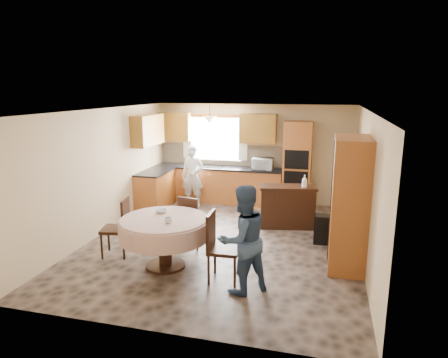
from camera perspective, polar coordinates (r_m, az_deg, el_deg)
floor at (r=7.75m, az=-0.07°, el=-9.01°), size 5.00×6.00×0.01m
ceiling at (r=7.20m, az=-0.08°, el=9.79°), size 5.00×6.00×0.01m
wall_back at (r=10.25m, az=4.16°, el=3.64°), size 5.00×0.02×2.50m
wall_front at (r=4.65m, az=-9.52°, el=-7.90°), size 5.00×0.02×2.50m
wall_left at (r=8.35m, az=-16.92°, el=1.00°), size 0.02×6.00×2.50m
wall_right at (r=7.18m, az=19.61°, el=-1.06°), size 0.02×6.00×2.50m
window at (r=10.41m, az=-1.27°, el=5.75°), size 1.40×0.03×1.10m
curtain_left at (r=10.58m, az=-5.28°, el=6.09°), size 0.22×0.02×1.15m
curtain_right at (r=10.18m, az=2.73°, el=5.86°), size 0.22×0.02×1.15m
base_cab_back at (r=10.31m, az=-0.86°, el=-0.87°), size 3.30×0.60×0.88m
counter_back at (r=10.21m, az=-0.87°, el=1.64°), size 3.30×0.64×0.04m
base_cab_left at (r=9.94m, az=-9.78°, el=-1.58°), size 0.60×1.20×0.88m
counter_left at (r=9.84m, az=-9.88°, el=1.01°), size 0.64×1.20×0.04m
backsplash at (r=10.44m, az=-0.45°, el=3.45°), size 3.30×0.02×0.55m
wall_cab_left at (r=10.57m, az=-7.03°, el=7.46°), size 0.85×0.33×0.72m
wall_cab_right at (r=9.98m, az=4.90°, el=7.20°), size 0.90×0.33×0.72m
wall_cab_side at (r=9.74m, az=-10.84°, el=6.88°), size 0.33×1.20×0.72m
oven_tower at (r=9.84m, az=10.41°, el=1.95°), size 0.66×0.62×2.12m
oven_upper at (r=9.50m, az=10.32°, el=2.73°), size 0.56×0.01×0.45m
oven_lower at (r=9.60m, az=10.20°, el=-0.21°), size 0.56×0.01×0.45m
pendant at (r=9.90m, az=-2.05°, el=8.41°), size 0.36×0.36×0.18m
sideboard at (r=8.54m, az=9.03°, el=-4.09°), size 1.24×0.69×0.84m
space_heater at (r=7.85m, az=14.17°, el=-6.97°), size 0.41×0.29×0.55m
cupboard at (r=6.79m, az=17.44°, el=-3.28°), size 0.56×1.12×2.14m
dining_table at (r=6.59m, az=-8.52°, el=-7.08°), size 1.46×1.46×0.84m
chair_left at (r=7.23m, az=-14.70°, el=-6.29°), size 0.53×0.53×1.03m
chair_back at (r=7.38m, az=-4.75°, el=-5.73°), size 0.49×0.49×0.98m
chair_right at (r=6.11m, az=-0.75°, el=-9.18°), size 0.48×0.48×1.07m
framed_picture at (r=8.06m, az=19.05°, el=3.73°), size 0.06×0.64×0.53m
microwave at (r=9.90m, az=5.56°, el=2.17°), size 0.52×0.35×0.28m
person_sink at (r=9.87m, az=-4.50°, el=0.39°), size 0.60×0.43×1.52m
person_dining at (r=5.72m, az=2.69°, el=-8.63°), size 0.97×0.96×1.58m
bowl_sideboard at (r=8.46m, az=6.87°, el=-1.05°), size 0.26×0.26×0.05m
bottle_sideboard at (r=8.37m, az=11.43°, el=-0.46°), size 0.13×0.13×0.31m
cup_table at (r=6.29m, az=-7.96°, el=-5.85°), size 0.12×0.12×0.09m
bowl_table at (r=6.81m, az=-8.94°, el=-4.56°), size 0.22×0.22×0.06m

